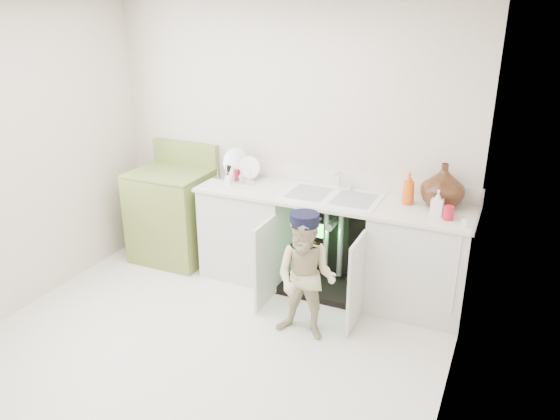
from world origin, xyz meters
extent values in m
plane|color=silver|center=(0.00, 0.00, 0.00)|extent=(3.50, 3.50, 0.00)
cube|color=#BFB3A4|center=(0.00, 1.50, 1.25)|extent=(3.50, 2.50, 0.02)
cube|color=#BFB3A4|center=(0.00, -1.50, 1.25)|extent=(3.50, 2.50, 0.02)
cube|color=#BFB3A4|center=(-1.75, 0.00, 1.25)|extent=(2.50, 3.00, 0.02)
cube|color=#BFB3A4|center=(1.75, 0.00, 1.25)|extent=(2.50, 3.00, 0.02)
plane|color=white|center=(0.00, 0.00, 2.50)|extent=(3.50, 3.50, 0.00)
cube|color=silver|center=(-0.25, 1.20, 0.43)|extent=(0.80, 0.60, 0.86)
cube|color=silver|center=(1.35, 1.20, 0.43)|extent=(0.80, 0.60, 0.86)
cube|color=black|center=(0.55, 1.47, 0.43)|extent=(0.80, 0.06, 0.86)
cube|color=black|center=(0.55, 1.20, 0.03)|extent=(0.80, 0.60, 0.06)
cylinder|color=gray|center=(0.48, 1.30, 0.45)|extent=(0.05, 0.05, 0.70)
cylinder|color=gray|center=(0.62, 1.30, 0.45)|extent=(0.05, 0.05, 0.70)
cylinder|color=gray|center=(0.55, 1.25, 0.62)|extent=(0.07, 0.18, 0.07)
cube|color=silver|center=(0.15, 0.70, 0.40)|extent=(0.03, 0.40, 0.76)
cube|color=silver|center=(0.95, 0.70, 0.40)|extent=(0.02, 0.40, 0.76)
cube|color=beige|center=(0.55, 1.20, 0.89)|extent=(2.44, 0.64, 0.03)
cube|color=beige|center=(0.55, 1.49, 0.98)|extent=(2.44, 0.02, 0.15)
cube|color=white|center=(0.55, 1.20, 0.90)|extent=(0.85, 0.55, 0.02)
cube|color=gray|center=(0.34, 1.20, 0.91)|extent=(0.34, 0.40, 0.01)
cube|color=gray|center=(0.76, 1.20, 0.91)|extent=(0.34, 0.40, 0.01)
cylinder|color=silver|center=(0.55, 1.42, 0.99)|extent=(0.03, 0.03, 0.17)
cylinder|color=silver|center=(0.55, 1.36, 1.06)|extent=(0.02, 0.14, 0.02)
cylinder|color=silver|center=(0.66, 1.42, 0.94)|extent=(0.04, 0.04, 0.06)
cylinder|color=white|center=(1.68, 0.89, 0.55)|extent=(0.01, 0.01, 0.70)
cube|color=white|center=(1.68, 0.98, 0.93)|extent=(0.04, 0.02, 0.06)
cube|color=silver|center=(-0.42, 1.32, 0.91)|extent=(0.43, 0.29, 0.02)
cylinder|color=silver|center=(-0.46, 1.34, 0.99)|extent=(0.27, 0.10, 0.26)
cylinder|color=white|center=(-0.30, 1.32, 0.98)|extent=(0.21, 0.06, 0.21)
cylinder|color=silver|center=(-0.59, 1.22, 0.98)|extent=(0.01, 0.01, 0.13)
cylinder|color=silver|center=(-0.51, 1.22, 0.98)|extent=(0.01, 0.01, 0.13)
cylinder|color=silver|center=(-0.42, 1.22, 0.98)|extent=(0.01, 0.01, 0.13)
cylinder|color=silver|center=(-0.33, 1.22, 0.98)|extent=(0.01, 0.01, 0.13)
cylinder|color=silver|center=(-0.25, 1.22, 0.98)|extent=(0.01, 0.01, 0.13)
imported|color=#452613|center=(1.45, 1.34, 1.08)|extent=(0.35, 0.35, 0.37)
imported|color=#E5520C|center=(1.19, 1.30, 1.04)|extent=(0.10, 0.11, 0.27)
imported|color=white|center=(1.45, 1.14, 1.00)|extent=(0.09, 0.10, 0.21)
cylinder|color=red|center=(1.55, 1.08, 0.96)|extent=(0.08, 0.08, 0.11)
cylinder|color=red|center=(-0.44, 1.28, 0.95)|extent=(0.05, 0.05, 0.10)
cylinder|color=tan|center=(-0.32, 1.20, 0.94)|extent=(0.06, 0.06, 0.08)
cylinder|color=black|center=(-0.53, 1.32, 0.96)|extent=(0.04, 0.04, 0.12)
cube|color=white|center=(-0.41, 1.10, 0.95)|extent=(0.05, 0.05, 0.09)
cube|color=olive|center=(-1.11, 1.18, 0.45)|extent=(0.74, 0.65, 0.90)
cube|color=olive|center=(-1.11, 1.18, 0.91)|extent=(0.74, 0.65, 0.02)
cube|color=olive|center=(-1.11, 1.46, 1.04)|extent=(0.74, 0.06, 0.23)
cylinder|color=black|center=(-1.30, 1.02, 0.91)|extent=(0.17, 0.17, 0.02)
cylinder|color=silver|center=(-1.30, 1.02, 0.92)|extent=(0.20, 0.20, 0.01)
cylinder|color=black|center=(-1.30, 1.33, 0.91)|extent=(0.17, 0.17, 0.02)
cylinder|color=silver|center=(-1.30, 1.33, 0.92)|extent=(0.20, 0.20, 0.01)
cylinder|color=black|center=(-0.92, 1.02, 0.91)|extent=(0.17, 0.17, 0.02)
cylinder|color=silver|center=(-0.92, 1.02, 0.92)|extent=(0.20, 0.20, 0.01)
cylinder|color=black|center=(-0.92, 1.33, 0.91)|extent=(0.17, 0.17, 0.02)
cylinder|color=silver|center=(-0.92, 1.33, 0.92)|extent=(0.20, 0.20, 0.01)
imported|color=beige|center=(0.63, 0.41, 0.51)|extent=(0.50, 0.39, 1.02)
cylinder|color=black|center=(0.63, 0.41, 0.99)|extent=(0.22, 0.22, 0.09)
cube|color=black|center=(0.63, 0.51, 0.95)|extent=(0.17, 0.09, 0.01)
cube|color=black|center=(0.58, 0.86, 0.72)|extent=(0.07, 0.01, 0.14)
cube|color=#26F23F|center=(0.58, 0.85, 0.72)|extent=(0.06, 0.00, 0.12)
camera|label=1|loc=(1.97, -3.03, 2.51)|focal=35.00mm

